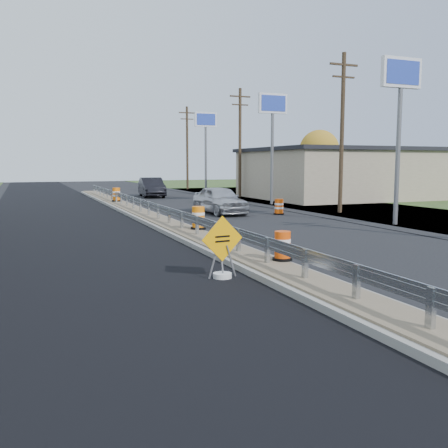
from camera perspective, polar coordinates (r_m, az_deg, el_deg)
name	(u,v)px	position (r m, az deg, el deg)	size (l,w,h in m)	color
ground	(216,248)	(17.59, -0.96, -2.78)	(140.00, 140.00, 0.00)	black
milled_overlay	(63,223)	(26.42, -17.89, 0.16)	(7.20, 120.00, 0.01)	black
median	(158,221)	(25.13, -7.52, 0.35)	(1.60, 55.00, 0.23)	gray
guardrail	(153,207)	(26.04, -8.09, 1.93)	(0.10, 46.15, 0.72)	silver
retail_building_near	(358,173)	(45.28, 15.03, 5.67)	(18.50, 12.50, 4.27)	tan
pylon_sign_south	(401,88)	(25.69, 19.54, 14.39)	(2.20, 0.30, 7.90)	slate
pylon_sign_mid	(273,114)	(36.44, 5.57, 12.43)	(2.20, 0.30, 7.90)	slate
pylon_sign_north	(206,127)	(49.24, -2.11, 11.01)	(2.20, 0.30, 7.90)	slate
utility_pole_smid	(342,130)	(30.85, 13.34, 10.40)	(1.90, 0.26, 9.40)	#473523
utility_pole_nmid	(240,141)	(43.96, 1.84, 9.49)	(1.90, 0.26, 9.40)	#473523
utility_pole_north	(187,146)	(57.99, -4.23, 8.86)	(1.90, 0.26, 9.40)	#473523
tree_far_yellow	(319,150)	(59.66, 10.83, 8.32)	(4.62, 4.62, 6.86)	#473523
caution_sign	(222,263)	(12.94, -0.19, -4.44)	(1.18, 0.49, 1.63)	white
barrel_median_near	(282,246)	(14.25, 6.70, -2.56)	(0.57, 0.57, 0.83)	black
barrel_median_mid	(198,218)	(20.89, -2.95, 0.66)	(0.65, 0.65, 0.96)	black
barrel_median_far	(116,195)	(37.10, -12.20, 3.28)	(0.67, 0.67, 0.99)	black
barrel_shoulder_near	(279,207)	(29.28, 6.29, 1.93)	(0.62, 0.62, 0.91)	black
car_silver	(220,200)	(29.62, -0.49, 2.78)	(1.94, 4.83, 1.65)	#BCBCC1
car_dark_mid	(152,187)	(45.09, -8.27, 4.18)	(1.82, 5.21, 1.72)	black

